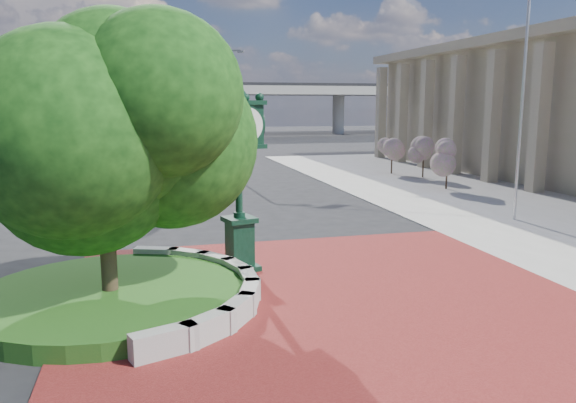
% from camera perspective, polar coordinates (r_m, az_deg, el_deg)
% --- Properties ---
extents(ground, '(200.00, 200.00, 0.00)m').
position_cam_1_polar(ground, '(14.26, 3.21, -8.81)').
color(ground, black).
rests_on(ground, ground).
extents(plaza, '(12.00, 12.00, 0.04)m').
position_cam_1_polar(plaza, '(13.36, 4.52, -10.05)').
color(plaza, maroon).
rests_on(plaza, ground).
extents(sidewalk, '(20.00, 50.00, 0.04)m').
position_cam_1_polar(sidewalk, '(30.78, 26.70, 0.32)').
color(sidewalk, '#9E9B93').
rests_on(sidewalk, ground).
extents(planter_wall, '(2.96, 6.77, 0.54)m').
position_cam_1_polar(planter_wall, '(13.64, -7.82, -8.56)').
color(planter_wall, '#9E9B93').
rests_on(planter_wall, ground).
extents(grass_bed, '(6.10, 6.10, 0.40)m').
position_cam_1_polar(grass_bed, '(13.63, -17.56, -9.28)').
color(grass_bed, '#134213').
rests_on(grass_bed, ground).
extents(overpass, '(90.00, 12.00, 7.50)m').
position_cam_1_polar(overpass, '(82.99, -11.81, 11.03)').
color(overpass, '#9E9B93').
rests_on(overpass, ground).
extents(tree_planter, '(5.20, 5.20, 6.33)m').
position_cam_1_polar(tree_planter, '(12.94, -18.37, 5.66)').
color(tree_planter, '#38281C').
rests_on(tree_planter, ground).
extents(tree_street, '(4.40, 4.40, 5.45)m').
position_cam_1_polar(tree_street, '(30.90, -14.20, 7.12)').
color(tree_street, '#38281C').
rests_on(tree_street, ground).
extents(post_clock, '(1.33, 1.33, 5.40)m').
position_cam_1_polar(post_clock, '(15.15, -5.05, 3.78)').
color(post_clock, black).
rests_on(post_clock, ground).
extents(parked_car, '(3.41, 4.74, 1.50)m').
position_cam_1_polar(parked_car, '(48.75, -5.81, 5.34)').
color(parked_car, '#590C1D').
rests_on(parked_car, ground).
extents(flagpole_a, '(1.47, 0.66, 9.87)m').
position_cam_1_polar(flagpole_a, '(23.68, 22.76, 10.32)').
color(flagpole_a, silver).
rests_on(flagpole_a, ground).
extents(street_lamp_near, '(1.74, 0.87, 8.22)m').
position_cam_1_polar(street_lamp_near, '(39.92, -6.68, 10.18)').
color(street_lamp_near, slate).
rests_on(street_lamp_near, ground).
extents(street_lamp_far, '(1.86, 0.39, 8.29)m').
position_cam_1_polar(street_lamp_far, '(58.22, -14.43, 9.86)').
color(street_lamp_far, slate).
rests_on(street_lamp_far, ground).
extents(shrub_near, '(1.20, 1.20, 2.20)m').
position_cam_1_polar(shrub_near, '(31.36, 15.89, 4.06)').
color(shrub_near, '#38281C').
rests_on(shrub_near, ground).
extents(shrub_mid, '(1.20, 1.20, 2.20)m').
position_cam_1_polar(shrub_mid, '(36.00, 13.61, 4.86)').
color(shrub_mid, '#38281C').
rests_on(shrub_mid, ground).
extents(shrub_far, '(1.20, 1.20, 2.20)m').
position_cam_1_polar(shrub_far, '(37.53, 10.53, 5.17)').
color(shrub_far, '#38281C').
rests_on(shrub_far, ground).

